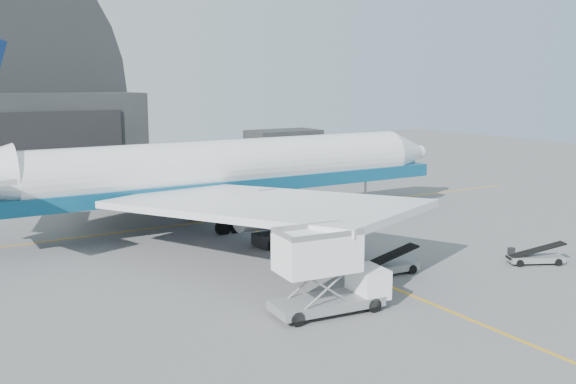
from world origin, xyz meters
TOP-DOWN VIEW (x-y plane):
  - ground at (0.00, 0.00)m, footprint 200.00×200.00m
  - taxi_lines at (0.00, 12.67)m, footprint 80.00×42.12m
  - distant_bldg_a at (38.00, 72.00)m, footprint 14.00×8.00m
  - distant_bldg_b at (55.00, 68.00)m, footprint 8.00×6.00m
  - airliner at (-2.56, 17.84)m, footprint 54.11×52.47m
  - catering_truck at (-6.54, -6.78)m, footprint 7.40×3.34m
  - pushback_tug at (-0.48, 8.60)m, footprint 4.42×2.77m
  - belt_loader_a at (1.54, -2.68)m, footprint 5.15×2.03m
  - belt_loader_b at (12.93, -6.53)m, footprint 4.33×3.10m
  - traffic_cone at (-0.10, 0.25)m, footprint 0.34×0.34m

SIDE VIEW (x-z plane):
  - ground at x=0.00m, z-range 0.00..0.00m
  - distant_bldg_a at x=38.00m, z-range -2.00..2.00m
  - distant_bldg_b at x=55.00m, z-range -1.40..1.40m
  - taxi_lines at x=0.00m, z-range 0.00..0.02m
  - traffic_cone at x=-0.10m, z-range -0.01..0.48m
  - belt_loader_b at x=12.93m, z-range -0.32..1.35m
  - belt_loader_a at x=1.54m, z-range -0.37..1.57m
  - pushback_tug at x=-0.48m, z-range -0.25..1.73m
  - catering_truck at x=-6.54m, z-range 0.03..4.97m
  - airliner at x=-2.56m, z-range -4.18..14.81m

